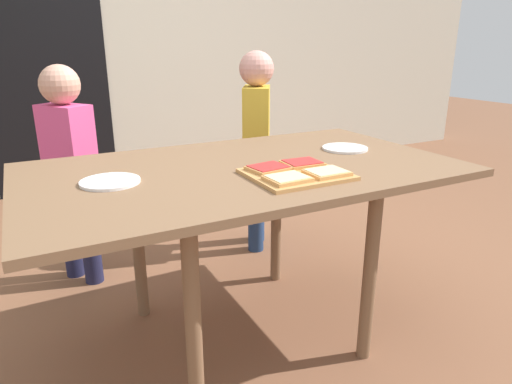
{
  "coord_description": "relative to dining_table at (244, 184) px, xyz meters",
  "views": [
    {
      "loc": [
        -0.71,
        -1.46,
        1.16
      ],
      "look_at": [
        0.05,
        0.0,
        0.62
      ],
      "focal_mm": 31.68,
      "sensor_mm": 36.0,
      "label": 1
    }
  ],
  "objects": [
    {
      "name": "child_right",
      "position": [
        0.45,
        0.76,
        0.0
      ],
      "size": [
        0.24,
        0.28,
        1.13
      ],
      "color": "navy",
      "rests_on": "ground"
    },
    {
      "name": "pizza_slice_far_right",
      "position": [
        0.17,
        -0.13,
        0.09
      ],
      "size": [
        0.14,
        0.12,
        0.01
      ],
      "color": "tan",
      "rests_on": "cutting_board"
    },
    {
      "name": "cutting_board",
      "position": [
        0.1,
        -0.2,
        0.08
      ],
      "size": [
        0.32,
        0.29,
        0.01
      ],
      "primitive_type": "cube",
      "color": "tan",
      "rests_on": "dining_table"
    },
    {
      "name": "child_left",
      "position": [
        -0.53,
        0.81,
        -0.03
      ],
      "size": [
        0.25,
        0.28,
        1.07
      ],
      "color": "#1F203F",
      "rests_on": "ground"
    },
    {
      "name": "dining_table",
      "position": [
        0.0,
        0.0,
        0.0
      ],
      "size": [
        1.58,
        0.91,
        0.73
      ],
      "color": "brown",
      "rests_on": "ground"
    },
    {
      "name": "pizza_slice_near_right",
      "position": [
        0.18,
        -0.27,
        0.09
      ],
      "size": [
        0.14,
        0.11,
        0.01
      ],
      "color": "tan",
      "rests_on": "cutting_board"
    },
    {
      "name": "ground_plane",
      "position": [
        0.0,
        0.0,
        -0.66
      ],
      "size": [
        16.0,
        16.0,
        0.0
      ],
      "primitive_type": "plane",
      "color": "brown"
    },
    {
      "name": "plate_white_left",
      "position": [
        -0.48,
        0.01,
        0.07
      ],
      "size": [
        0.19,
        0.19,
        0.01
      ],
      "primitive_type": "cylinder",
      "color": "white",
      "rests_on": "dining_table"
    },
    {
      "name": "house_door",
      "position": [
        -0.49,
        2.42,
        0.34
      ],
      "size": [
        0.9,
        0.02,
        2.0
      ],
      "primitive_type": "cube",
      "color": "black",
      "rests_on": "ground"
    },
    {
      "name": "house_wall_back",
      "position": [
        0.0,
        2.52,
        0.64
      ],
      "size": [
        8.0,
        0.2,
        2.6
      ],
      "primitive_type": "cube",
      "color": "beige",
      "rests_on": "ground"
    },
    {
      "name": "pizza_slice_near_left",
      "position": [
        0.02,
        -0.27,
        0.09
      ],
      "size": [
        0.14,
        0.12,
        0.01
      ],
      "color": "tan",
      "rests_on": "cutting_board"
    },
    {
      "name": "pizza_slice_far_left",
      "position": [
        0.03,
        -0.13,
        0.09
      ],
      "size": [
        0.15,
        0.13,
        0.01
      ],
      "color": "tan",
      "rests_on": "cutting_board"
    },
    {
      "name": "plate_white_right",
      "position": [
        0.51,
        0.05,
        0.07
      ],
      "size": [
        0.19,
        0.19,
        0.01
      ],
      "primitive_type": "cylinder",
      "color": "silver",
      "rests_on": "dining_table"
    }
  ]
}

